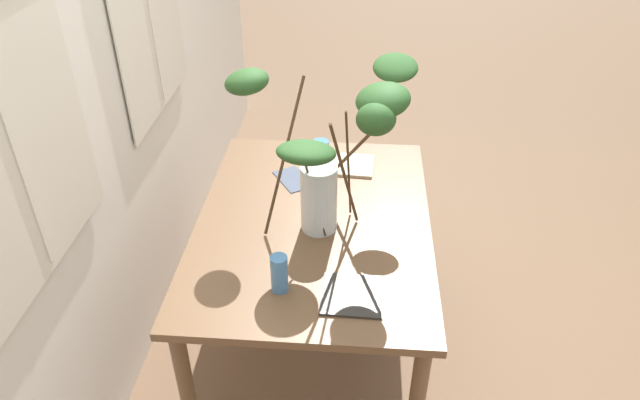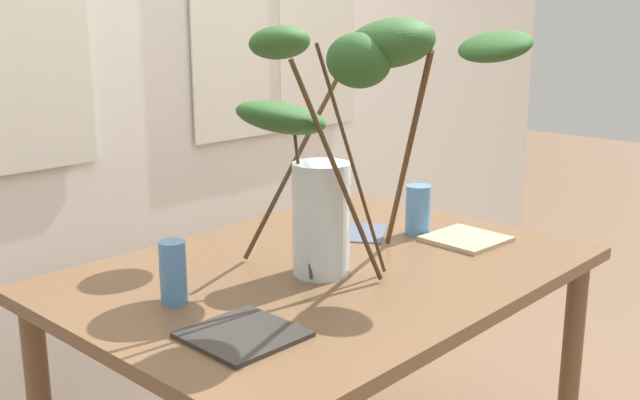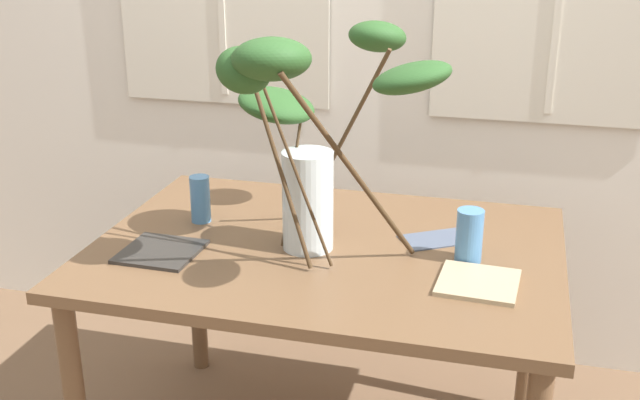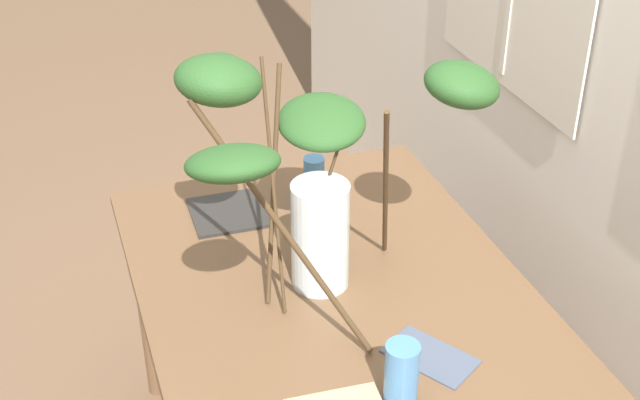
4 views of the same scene
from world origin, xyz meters
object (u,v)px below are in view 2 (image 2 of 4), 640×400
plate_square_right (466,239)px  drinking_glass_blue_right (418,210)px  vase_with_branches (340,124)px  dining_table (327,298)px  plate_square_left (243,335)px  drinking_glass_blue_left (173,272)px

plate_square_right → drinking_glass_blue_right: bearing=104.7°
vase_with_branches → drinking_glass_blue_right: bearing=9.7°
drinking_glass_blue_right → plate_square_right: bearing=-75.3°
dining_table → vase_with_branches: bearing=-114.0°
plate_square_left → plate_square_right: plate_square_right is taller
dining_table → drinking_glass_blue_left: size_ratio=9.14×
plate_square_right → plate_square_left: bearing=-178.3°
drinking_glass_blue_left → plate_square_left: bearing=-93.9°
dining_table → drinking_glass_blue_right: size_ratio=8.99×
dining_table → vase_with_branches: vase_with_branches is taller
dining_table → plate_square_left: (-0.44, -0.17, 0.09)m
dining_table → plate_square_left: 0.48m
dining_table → plate_square_left: plate_square_left is taller
drinking_glass_blue_left → drinking_glass_blue_right: (0.82, -0.08, 0.00)m
dining_table → vase_with_branches: (-0.03, -0.07, 0.47)m
plate_square_left → plate_square_right: (0.87, 0.03, 0.00)m
drinking_glass_blue_left → drinking_glass_blue_right: 0.82m
plate_square_right → dining_table: bearing=161.8°
dining_table → plate_square_right: plate_square_right is taller
vase_with_branches → drinking_glass_blue_right: size_ratio=5.42×
dining_table → drinking_glass_blue_right: (0.40, 0.00, 0.16)m
drinking_glass_blue_right → plate_square_left: size_ratio=0.71×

